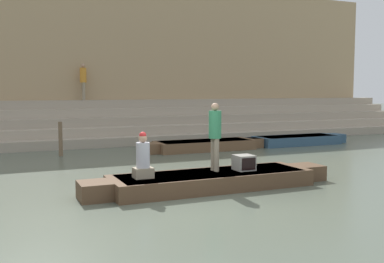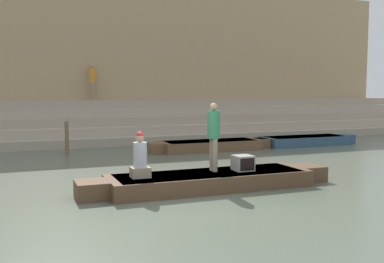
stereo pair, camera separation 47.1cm
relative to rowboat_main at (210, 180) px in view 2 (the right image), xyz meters
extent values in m
plane|color=#566051|center=(-1.10, -1.18, -0.21)|extent=(120.00, 120.00, 0.00)
cube|color=tan|center=(-1.10, 10.51, -0.02)|extent=(36.00, 3.62, 0.38)
cube|color=#B2A28D|center=(-1.10, 10.87, 0.36)|extent=(36.00, 2.89, 0.38)
cube|color=tan|center=(-1.10, 11.23, 0.75)|extent=(36.00, 2.17, 0.38)
cube|color=#B2A28D|center=(-1.10, 11.59, 1.13)|extent=(36.00, 1.45, 0.38)
cube|color=tan|center=(-1.10, 11.96, 1.51)|extent=(36.00, 0.72, 0.38)
cube|color=tan|center=(-1.10, 12.92, 3.70)|extent=(34.20, 1.20, 7.82)
cube|color=brown|center=(-1.10, 12.30, 0.09)|extent=(34.20, 0.12, 0.60)
cube|color=brown|center=(0.00, 0.00, -0.01)|extent=(4.99, 1.45, 0.39)
cube|color=#993328|center=(0.00, 0.00, 0.16)|extent=(4.59, 1.35, 0.05)
cube|color=brown|center=(2.84, 0.00, -0.01)|extent=(0.70, 0.80, 0.39)
cube|color=brown|center=(-2.84, 0.00, -0.01)|extent=(0.70, 0.80, 0.39)
cylinder|color=olive|center=(-0.75, 0.82, 0.08)|extent=(2.42, 0.04, 0.04)
cylinder|color=gray|center=(0.17, 0.26, 0.59)|extent=(0.13, 0.13, 0.81)
cylinder|color=gray|center=(0.17, 0.09, 0.59)|extent=(0.13, 0.13, 0.81)
cylinder|color=#338456|center=(0.17, 0.17, 1.33)|extent=(0.31, 0.31, 0.68)
sphere|color=tan|center=(0.17, 0.17, 1.77)|extent=(0.19, 0.19, 0.19)
cube|color=gray|center=(-1.73, 0.02, 0.30)|extent=(0.44, 0.34, 0.24)
cylinder|color=#B2B2BC|center=(-1.73, 0.02, 0.71)|extent=(0.31, 0.31, 0.58)
sphere|color=tan|center=(-1.73, 0.02, 1.09)|extent=(0.19, 0.19, 0.19)
sphere|color=red|center=(-1.73, 0.02, 1.16)|extent=(0.16, 0.16, 0.16)
cube|color=#9E998E|center=(0.88, -0.03, 0.37)|extent=(0.46, 0.46, 0.38)
cube|color=black|center=(0.88, -0.26, 0.37)|extent=(0.38, 0.02, 0.30)
cube|color=brown|center=(2.82, 6.40, -0.02)|extent=(3.99, 1.34, 0.39)
cube|color=#2D2D2D|center=(2.82, 6.40, 0.15)|extent=(3.67, 1.24, 0.05)
cube|color=brown|center=(5.09, 6.40, -0.02)|extent=(0.56, 0.74, 0.39)
cube|color=brown|center=(0.55, 6.40, -0.02)|extent=(0.56, 0.74, 0.39)
cube|color=#33516B|center=(7.35, 6.47, -0.02)|extent=(3.85, 1.34, 0.39)
cube|color=#2D2D2D|center=(7.35, 6.47, 0.15)|extent=(3.54, 1.24, 0.05)
cube|color=#33516B|center=(9.55, 6.47, -0.02)|extent=(0.54, 0.74, 0.39)
cube|color=#33516B|center=(5.16, 6.47, -0.02)|extent=(0.54, 0.74, 0.39)
cylinder|color=brown|center=(-2.65, 7.07, 0.41)|extent=(0.14, 0.14, 1.25)
cylinder|color=gray|center=(-0.92, 12.04, 2.12)|extent=(0.13, 0.13, 0.83)
cylinder|color=gray|center=(-0.92, 11.87, 2.12)|extent=(0.13, 0.13, 0.83)
cylinder|color=orange|center=(-0.92, 11.96, 2.89)|extent=(0.30, 0.30, 0.69)
sphere|color=tan|center=(-0.92, 11.96, 3.33)|extent=(0.20, 0.20, 0.20)
camera|label=1|loc=(-4.75, -9.68, 2.18)|focal=42.00mm
camera|label=2|loc=(-4.32, -9.86, 2.18)|focal=42.00mm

